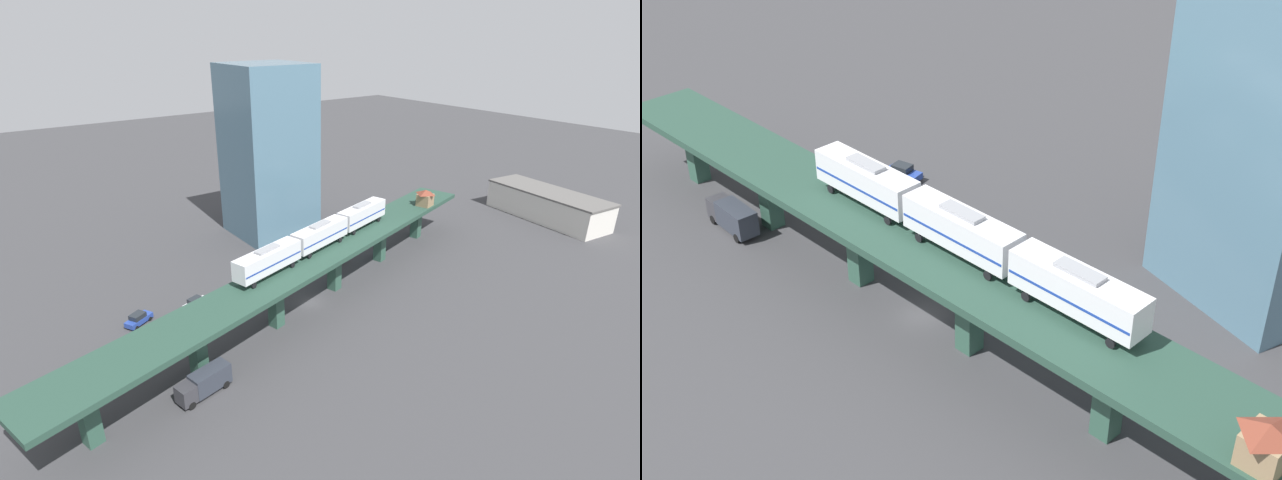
% 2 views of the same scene
% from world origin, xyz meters
% --- Properties ---
extents(ground_plane, '(400.00, 400.00, 0.00)m').
position_xyz_m(ground_plane, '(0.00, 0.00, 0.00)').
color(ground_plane, '#38383A').
extents(elevated_viaduct, '(32.66, 90.90, 8.21)m').
position_xyz_m(elevated_viaduct, '(0.05, -0.18, 7.03)').
color(elevated_viaduct, '#244135').
rests_on(elevated_viaduct, ground).
extents(subway_train, '(12.63, 36.60, 4.45)m').
position_xyz_m(subway_train, '(-2.47, 3.66, 10.75)').
color(subway_train, silver).
rests_on(subway_train, elevated_viaduct).
extents(signal_hut, '(3.96, 3.96, 3.40)m').
position_xyz_m(signal_hut, '(-7.00, 34.24, 10.00)').
color(signal_hut, '#8C7251').
rests_on(signal_hut, elevated_viaduct).
extents(street_car_silver, '(3.06, 4.74, 1.89)m').
position_xyz_m(street_car_silver, '(-9.93, -16.05, 0.94)').
color(street_car_silver, '#B7BABF').
rests_on(street_car_silver, ground).
extents(street_car_blue, '(3.67, 4.73, 1.89)m').
position_xyz_m(street_car_blue, '(-10.77, -25.20, 0.94)').
color(street_car_blue, '#233D93').
rests_on(street_car_blue, ground).
extents(street_car_white, '(2.41, 4.60, 1.89)m').
position_xyz_m(street_car_white, '(-10.26, 13.42, 0.94)').
color(street_car_white, silver).
rests_on(street_car_white, ground).
extents(delivery_truck, '(3.76, 7.52, 3.20)m').
position_xyz_m(delivery_truck, '(10.29, -23.74, 1.76)').
color(delivery_truck, '#333338').
rests_on(delivery_truck, ground).
extents(street_lamp, '(0.44, 0.44, 6.94)m').
position_xyz_m(street_lamp, '(-12.70, 14.36, 4.11)').
color(street_lamp, black).
rests_on(street_lamp, ground).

